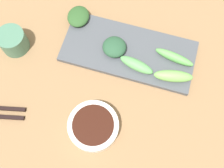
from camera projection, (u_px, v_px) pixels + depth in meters
The scene contains 9 objects.
tabletop at pixel (110, 88), 0.67m from camera, with size 2.10×2.10×0.02m, color olive.
sauce_bowl at pixel (93, 126), 0.61m from camera, with size 0.11×0.11×0.03m.
serving_plate at pixel (129, 51), 0.69m from camera, with size 0.14×0.32×0.01m, color #484C52.
broccoli_stalk_0 at pixel (173, 76), 0.64m from camera, with size 0.03×0.09×0.03m, color #76BA56.
broccoli_leafy_1 at pixel (78, 16), 0.70m from camera, with size 0.06×0.05×0.02m, color #2D5427.
broccoli_stalk_2 at pixel (136, 65), 0.66m from camera, with size 0.03×0.08×0.02m, color #5DA159.
broccoli_stalk_3 at pixel (174, 57), 0.66m from camera, with size 0.02×0.10×0.02m, color #60AE52.
broccoli_leafy_4 at pixel (114, 47), 0.67m from camera, with size 0.06×0.06×0.03m, color #285034.
tea_cup at pixel (13, 41), 0.67m from camera, with size 0.07×0.07×0.05m, color #49775D.
Camera 1 is at (-0.21, -0.07, 0.65)m, focal length 45.11 mm.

